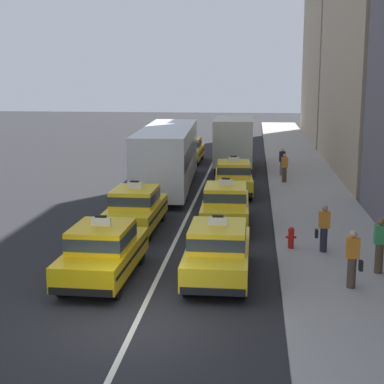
% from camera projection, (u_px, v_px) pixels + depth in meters
% --- Properties ---
extents(ground_plane, '(160.00, 160.00, 0.00)m').
position_uv_depth(ground_plane, '(135.00, 326.00, 14.42)').
color(ground_plane, '#232326').
extents(lane_stripe_left_right, '(0.14, 80.00, 0.01)m').
position_uv_depth(lane_stripe_left_right, '(204.00, 181.00, 33.93)').
color(lane_stripe_left_right, silver).
rests_on(lane_stripe_left_right, ground).
extents(sidewalk_curb, '(4.00, 90.00, 0.15)m').
position_uv_depth(sidewalk_curb, '(313.00, 200.00, 28.46)').
color(sidewalk_curb, '#9E9993').
rests_on(sidewalk_curb, ground).
extents(taxi_left_nearest, '(1.91, 4.59, 1.96)m').
position_uv_depth(taxi_left_nearest, '(103.00, 251.00, 17.50)').
color(taxi_left_nearest, black).
rests_on(taxi_left_nearest, ground).
extents(taxi_left_second, '(1.86, 4.58, 1.96)m').
position_uv_depth(taxi_left_second, '(136.00, 208.00, 23.07)').
color(taxi_left_second, black).
rests_on(taxi_left_second, ground).
extents(bus_left_third, '(3.01, 11.30, 3.22)m').
position_uv_depth(bus_left_third, '(168.00, 154.00, 31.40)').
color(bus_left_third, black).
rests_on(bus_left_third, ground).
extents(taxi_left_fourth, '(1.86, 4.58, 1.96)m').
position_uv_depth(taxi_left_fourth, '(188.00, 150.00, 40.73)').
color(taxi_left_fourth, black).
rests_on(taxi_left_fourth, ground).
extents(taxi_right_nearest, '(1.83, 4.56, 1.96)m').
position_uv_depth(taxi_right_nearest, '(218.00, 250.00, 17.54)').
color(taxi_right_nearest, black).
rests_on(taxi_right_nearest, ground).
extents(taxi_right_second, '(1.89, 4.59, 1.96)m').
position_uv_depth(taxi_right_second, '(226.00, 204.00, 23.69)').
color(taxi_right_second, black).
rests_on(taxi_right_second, ground).
extents(taxi_right_third, '(2.05, 4.65, 1.96)m').
position_uv_depth(taxi_right_third, '(233.00, 177.00, 29.93)').
color(taxi_right_third, black).
rests_on(taxi_right_third, ground).
extents(box_truck_right_fourth, '(2.37, 6.99, 3.27)m').
position_uv_depth(box_truck_right_fourth, '(234.00, 142.00, 37.48)').
color(box_truck_right_fourth, black).
rests_on(box_truck_right_fourth, ground).
extents(pedestrian_near_crosswalk, '(0.47, 0.24, 1.64)m').
position_uv_depth(pedestrian_near_crosswalk, '(353.00, 259.00, 16.40)').
color(pedestrian_near_crosswalk, '#473828').
rests_on(pedestrian_near_crosswalk, sidewalk_curb).
extents(pedestrian_mid_block, '(0.36, 0.24, 1.66)m').
position_uv_depth(pedestrian_mid_block, '(380.00, 245.00, 17.62)').
color(pedestrian_mid_block, '#473828').
rests_on(pedestrian_mid_block, sidewalk_curb).
extents(pedestrian_by_storefront, '(0.36, 0.24, 1.56)m').
position_uv_depth(pedestrian_by_storefront, '(285.00, 168.00, 32.47)').
color(pedestrian_by_storefront, '#473828').
rests_on(pedestrian_by_storefront, sidewalk_curb).
extents(pedestrian_trailing, '(0.36, 0.24, 1.60)m').
position_uv_depth(pedestrian_trailing, '(282.00, 161.00, 34.66)').
color(pedestrian_trailing, slate).
rests_on(pedestrian_trailing, sidewalk_curb).
extents(pedestrian_far_corner, '(0.47, 0.24, 1.58)m').
position_uv_depth(pedestrian_far_corner, '(324.00, 228.00, 19.75)').
color(pedestrian_far_corner, '#23232D').
rests_on(pedestrian_far_corner, sidewalk_curb).
extents(fire_hydrant, '(0.36, 0.22, 0.73)m').
position_uv_depth(fire_hydrant, '(291.00, 237.00, 20.23)').
color(fire_hydrant, red).
rests_on(fire_hydrant, sidewalk_curb).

